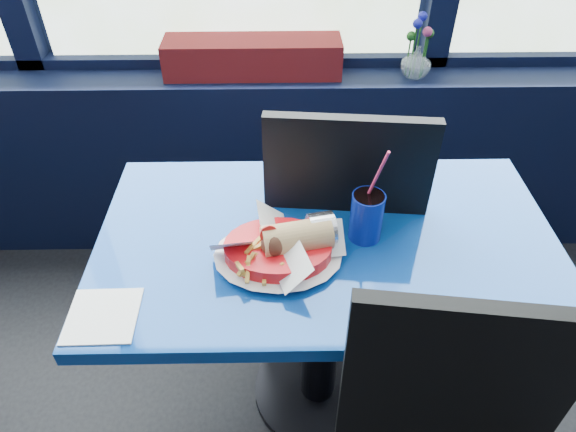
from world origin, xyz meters
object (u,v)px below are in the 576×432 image
object	(u,v)px
near_table	(324,284)
soda_cup	(367,215)
flower_vase	(417,58)
food_basket	(281,248)
ketchup_bottle	(278,157)
chair_near_back	(333,219)
planter_box	(253,57)

from	to	relation	value
near_table	soda_cup	world-z (taller)	soda_cup
soda_cup	flower_vase	bearing A→B (deg)	70.61
food_basket	ketchup_bottle	bearing A→B (deg)	103.76
near_table	chair_near_back	world-z (taller)	chair_near_back
food_basket	ketchup_bottle	xyz separation A→B (m)	(-0.01, 0.32, 0.05)
chair_near_back	soda_cup	size ratio (longest dim) A/B	3.64
planter_box	soda_cup	size ratio (longest dim) A/B	2.33
planter_box	flower_vase	distance (m)	0.61
near_table	food_basket	distance (m)	0.26
flower_vase	food_basket	bearing A→B (deg)	-119.35
chair_near_back	soda_cup	bearing A→B (deg)	107.20
flower_vase	soda_cup	xyz separation A→B (m)	(-0.29, -0.83, -0.05)
near_table	ketchup_bottle	bearing A→B (deg)	118.17
ketchup_bottle	soda_cup	xyz separation A→B (m)	(0.22, -0.24, -0.02)
near_table	planter_box	bearing A→B (deg)	104.22
chair_near_back	planter_box	distance (m)	0.72
soda_cup	ketchup_bottle	bearing A→B (deg)	133.37
planter_box	flower_vase	bearing A→B (deg)	-3.74
chair_near_back	flower_vase	xyz separation A→B (m)	(0.34, 0.58, 0.28)
planter_box	ketchup_bottle	size ratio (longest dim) A/B	3.21
near_table	chair_near_back	distance (m)	0.26
food_basket	planter_box	bearing A→B (deg)	108.68
food_basket	ketchup_bottle	size ratio (longest dim) A/B	1.55
planter_box	chair_near_back	bearing A→B (deg)	-67.00
chair_near_back	food_basket	size ratio (longest dim) A/B	3.24
flower_vase	ketchup_bottle	xyz separation A→B (m)	(-0.52, -0.59, -0.03)
chair_near_back	ketchup_bottle	bearing A→B (deg)	9.79
planter_box	ketchup_bottle	world-z (taller)	ketchup_bottle
planter_box	ketchup_bottle	xyz separation A→B (m)	(0.09, -0.63, -0.03)
flower_vase	ketchup_bottle	bearing A→B (deg)	-131.06
planter_box	food_basket	world-z (taller)	planter_box
near_table	planter_box	xyz separation A→B (m)	(-0.22, 0.87, 0.30)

